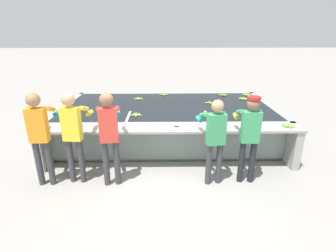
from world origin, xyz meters
name	(u,v)px	position (x,y,z in m)	size (l,w,h in m)	color
ground_plane	(169,172)	(0.00, 0.00, 0.00)	(80.00, 80.00, 0.00)	gray
wash_tank	(167,121)	(0.00, 1.89, 0.44)	(5.38, 2.89, 0.89)	gray
work_ledge	(169,138)	(0.00, 0.23, 0.65)	(5.38, 0.45, 0.89)	#9E9E99
worker_0	(39,131)	(-2.28, -0.35, 1.05)	(0.42, 0.72, 1.74)	#38383D
worker_1	(73,130)	(-1.72, -0.26, 1.04)	(0.44, 0.73, 1.72)	#38383D
worker_2	(109,131)	(-1.06, -0.37, 1.06)	(0.47, 0.74, 1.74)	#38383D
worker_3	(215,135)	(0.82, -0.36, 0.96)	(0.48, 0.74, 1.61)	#38383D
worker_4	(250,132)	(1.44, -0.32, 1.00)	(0.42, 0.72, 1.65)	#1E2328
banana_bunch_floating_0	(223,95)	(1.67, 2.94, 0.90)	(0.28, 0.27, 0.08)	#75A333
banana_bunch_floating_1	(243,99)	(2.15, 2.48, 0.90)	(0.28, 0.28, 0.08)	#93BC3D
banana_bunch_floating_2	(210,103)	(1.13, 2.06, 0.90)	(0.28, 0.28, 0.08)	#93BC3D
banana_bunch_floating_3	(136,115)	(-0.73, 1.03, 0.90)	(0.28, 0.27, 0.08)	#9EC642
banana_bunch_floating_4	(139,99)	(-0.81, 2.52, 0.90)	(0.28, 0.27, 0.08)	#9EC642
banana_bunch_floating_5	(164,95)	(-0.09, 3.01, 0.90)	(0.28, 0.28, 0.08)	#8CB738
banana_bunch_floating_6	(247,95)	(2.38, 2.95, 0.90)	(0.28, 0.28, 0.08)	#8CB738
banana_bunch_ledge_0	(288,126)	(2.41, 0.24, 0.91)	(0.28, 0.27, 0.08)	#75A333
knife_0	(68,127)	(-2.01, 0.27, 0.90)	(0.18, 0.33, 0.02)	silver
knife_1	(180,127)	(0.22, 0.24, 0.90)	(0.33, 0.17, 0.02)	silver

